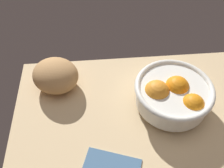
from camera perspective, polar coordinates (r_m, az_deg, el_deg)
ground_plane at (r=71.80cm, az=11.03°, el=-10.38°), size 82.46×56.59×3.00cm
fruit_bowl at (r=71.09cm, az=13.79°, el=-2.25°), size 21.87×21.87×9.87cm
bread_loaf at (r=76.55cm, az=-12.85°, el=1.94°), size 18.35×17.77×9.21cm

